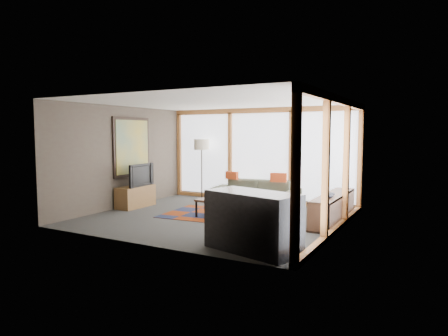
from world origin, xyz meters
The scene contains 17 objects.
ground centered at (0.00, 0.00, 0.00)m, with size 5.50×5.50×0.00m, color #282826.
room_envelope centered at (0.49, 0.56, 1.54)m, with size 5.52×5.02×2.62m.
rug centered at (0.01, 0.28, 0.01)m, with size 2.66×1.71×0.01m, color #6B2509.
sofa centered at (0.17, 1.86, 0.33)m, with size 2.28×0.89×0.67m, color #323428.
pillow_left centered at (-0.53, 1.81, 0.77)m, with size 0.37×0.11×0.21m, color #B03C18.
pillow_right centered at (0.81, 1.82, 0.78)m, with size 0.42×0.13×0.23m, color #B03C18.
floor_lamp centered at (-1.65, 2.05, 0.87)m, with size 0.44×0.44×1.74m, color black, non-canonical shape.
coffee_table centered at (0.19, 0.07, 0.21)m, with size 1.23×0.62×0.41m, color #362217, non-canonical shape.
book_stack centered at (-0.12, 0.07, 0.46)m, with size 0.22×0.28×0.09m, color brown.
vase centered at (0.32, 0.09, 0.51)m, with size 0.23×0.23×0.19m, color beige.
bookshelf centered at (2.43, 0.86, 0.30)m, with size 0.43×2.38×0.60m, color #362217, non-canonical shape.
bowl_a centered at (2.46, 0.33, 0.64)m, with size 0.19×0.19×0.10m, color black.
bowl_b centered at (2.43, 0.66, 0.63)m, with size 0.15×0.15×0.08m, color black.
shelf_picture centered at (2.54, 1.57, 0.81)m, with size 0.04×0.32×0.42m, color black.
tv_console centered at (-2.47, 0.14, 0.27)m, with size 0.46×1.09×0.55m, color brown.
television centered at (-2.39, 0.17, 0.84)m, with size 1.01×0.13×0.58m, color black.
bar_counter centered at (1.81, -1.92, 0.48)m, with size 1.53×0.71×0.97m, color black.
Camera 1 is at (4.46, -7.71, 1.91)m, focal length 32.00 mm.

